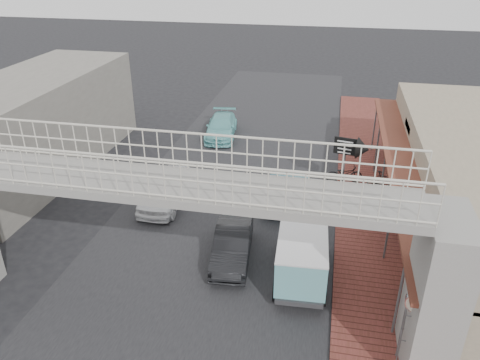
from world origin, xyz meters
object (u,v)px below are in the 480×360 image
at_px(angkot_van, 302,251).
at_px(arrow_sign, 361,149).
at_px(street_clock, 417,306).
at_px(dark_sedan, 232,244).
at_px(angkot_curb, 286,189).
at_px(motorcycle_far, 384,182).
at_px(motorcycle_near, 344,174).
at_px(white_hatchback, 166,190).
at_px(angkot_far, 221,127).

height_order(angkot_van, arrow_sign, arrow_sign).
distance_m(street_clock, arrow_sign, 10.61).
height_order(dark_sedan, street_clock, street_clock).
xyz_separation_m(angkot_curb, motorcycle_far, (4.63, 1.67, 0.02)).
height_order(dark_sedan, angkot_van, angkot_van).
bearing_deg(angkot_van, motorcycle_far, 62.46).
bearing_deg(motorcycle_near, angkot_van, 158.42).
relative_size(white_hatchback, motorcycle_far, 2.45).
xyz_separation_m(white_hatchback, arrow_sign, (8.85, 2.71, 1.71)).
xyz_separation_m(motorcycle_near, street_clock, (1.83, -11.61, 1.73)).
xyz_separation_m(dark_sedan, angkot_far, (-3.54, 12.68, 0.00)).
relative_size(angkot_far, motorcycle_near, 2.41).
relative_size(angkot_curb, arrow_sign, 1.49).
bearing_deg(street_clock, angkot_van, 142.21).
bearing_deg(white_hatchback, angkot_far, 86.45).
height_order(angkot_far, arrow_sign, arrow_sign).
xyz_separation_m(motorcycle_far, arrow_sign, (-1.33, -0.40, 1.81)).
height_order(dark_sedan, motorcycle_far, dark_sedan).
distance_m(motorcycle_near, street_clock, 11.88).
distance_m(dark_sedan, angkot_far, 13.16).
bearing_deg(angkot_far, motorcycle_far, -38.89).
bearing_deg(angkot_van, white_hatchback, 144.22).
height_order(street_clock, arrow_sign, arrow_sign).
height_order(angkot_curb, motorcycle_near, angkot_curb).
relative_size(angkot_far, motorcycle_far, 2.54).
distance_m(angkot_van, arrow_sign, 7.48).
bearing_deg(arrow_sign, angkot_van, -95.12).
relative_size(motorcycle_far, street_clock, 0.65).
xyz_separation_m(angkot_far, street_clock, (9.60, -16.87, 1.67)).
bearing_deg(angkot_curb, motorcycle_near, -138.14).
bearing_deg(angkot_curb, angkot_van, 102.71).
bearing_deg(angkot_far, angkot_van, -72.32).
height_order(motorcycle_far, arrow_sign, arrow_sign).
bearing_deg(motorcycle_far, angkot_curb, 132.72).
distance_m(white_hatchback, angkot_van, 8.06).
bearing_deg(motorcycle_near, street_clock, 177.76).
height_order(dark_sedan, arrow_sign, arrow_sign).
distance_m(dark_sedan, motorcycle_far, 9.13).
xyz_separation_m(dark_sedan, arrow_sign, (4.82, 6.34, 1.79)).
xyz_separation_m(white_hatchback, motorcycle_far, (10.18, 3.11, -0.10)).
relative_size(angkot_van, street_clock, 1.50).
xyz_separation_m(angkot_curb, motorcycle_near, (2.71, 2.35, -0.02)).
xyz_separation_m(white_hatchback, angkot_far, (0.49, 9.05, -0.08)).
distance_m(motorcycle_near, motorcycle_far, 2.04).
height_order(dark_sedan, angkot_far, angkot_far).
bearing_deg(angkot_van, arrow_sign, 70.60).
bearing_deg(angkot_curb, arrow_sign, -157.96).
relative_size(angkot_curb, angkot_far, 0.97).
bearing_deg(angkot_far, street_clock, -67.76).
height_order(angkot_far, motorcycle_far, angkot_far).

